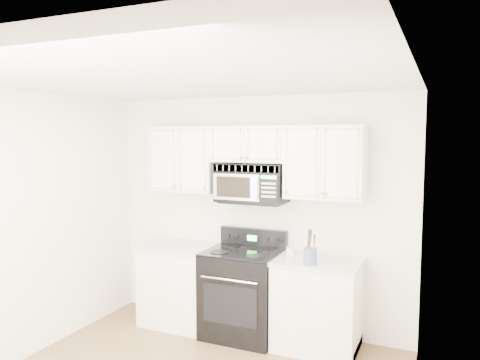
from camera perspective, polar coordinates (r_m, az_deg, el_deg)
The scene contains 9 objects.
room at distance 3.75m, azimuth -8.12°, elevation -7.93°, with size 3.51×3.51×2.61m.
base_cabinet_left at distance 5.57m, azimuth -7.14°, elevation -12.81°, with size 0.86×0.65×0.92m.
base_cabinet_right at distance 4.99m, azimuth 9.42°, elevation -15.06°, with size 0.86×0.65×0.92m.
range at distance 5.20m, azimuth 0.39°, elevation -13.45°, with size 0.79×0.71×1.13m.
upper_cabinets at distance 5.07m, azimuth 1.30°, elevation 2.80°, with size 2.44×0.37×0.75m.
microwave at distance 5.06m, azimuth 1.44°, elevation -0.33°, with size 0.76×0.43×0.42m.
utensil_crock at distance 4.64m, azimuth 8.56°, elevation -9.05°, with size 0.13×0.13×0.34m.
shaker_salt at distance 4.94m, azimuth 5.90°, elevation -8.57°, with size 0.04×0.04×0.10m.
shaker_pepper at distance 4.90m, azimuth 6.30°, elevation -8.72°, with size 0.04×0.04×0.10m.
Camera 1 is at (1.94, -3.10, 2.16)m, focal length 35.00 mm.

